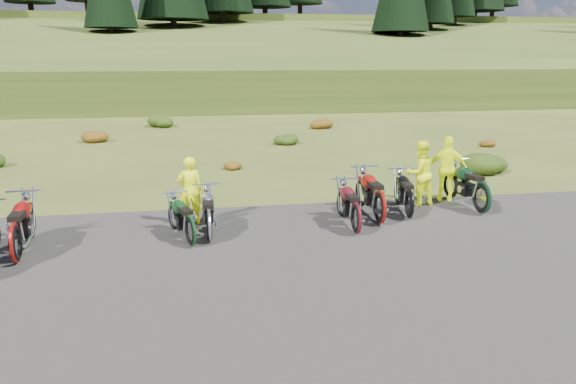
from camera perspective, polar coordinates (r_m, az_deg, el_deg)
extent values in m
plane|color=#394918|center=(11.48, -0.27, -6.71)|extent=(300.00, 300.00, 0.00)
cube|color=black|center=(9.67, 1.79, -10.81)|extent=(20.00, 12.00, 0.04)
cube|color=#304416|center=(120.68, -9.40, 11.74)|extent=(300.00, 90.00, 9.17)
cylinder|color=black|center=(82.05, -24.63, 16.44)|extent=(0.70, 0.70, 2.20)
cylinder|color=black|center=(86.83, -19.69, 17.19)|extent=(0.70, 0.70, 2.20)
cylinder|color=black|center=(61.04, -17.41, 14.78)|extent=(0.70, 0.70, 2.20)
cylinder|color=black|center=(66.67, -11.53, 16.02)|extent=(0.70, 0.70, 2.20)
cylinder|color=black|center=(72.87, -6.55, 16.94)|extent=(0.70, 0.70, 2.20)
cylinder|color=black|center=(79.51, -2.34, 17.61)|extent=(0.70, 0.70, 2.20)
cylinder|color=black|center=(86.48, 1.23, 17.97)|extent=(0.70, 0.70, 2.20)
cylinder|color=black|center=(63.84, 11.26, 14.89)|extent=(0.70, 0.70, 2.20)
cylinder|color=black|center=(71.70, 14.17, 15.56)|extent=(0.70, 0.70, 2.20)
cylinder|color=black|center=(79.71, 16.51, 16.06)|extent=(0.70, 0.70, 2.20)
cylinder|color=black|center=(87.83, 18.42, 16.46)|extent=(0.70, 0.70, 2.20)
cylinder|color=black|center=(96.02, 20.02, 16.77)|extent=(0.70, 0.70, 2.20)
ellipsoid|color=maroon|center=(27.79, -19.13, 5.53)|extent=(1.30, 1.30, 0.77)
ellipsoid|color=#1F370D|center=(32.73, -12.70, 7.24)|extent=(1.56, 1.56, 0.92)
ellipsoid|color=maroon|center=(20.21, -5.85, 2.92)|extent=(0.77, 0.77, 0.45)
ellipsoid|color=#1F370D|center=(25.74, -0.29, 5.51)|extent=(1.03, 1.03, 0.61)
ellipsoid|color=maroon|center=(31.46, 3.30, 7.16)|extent=(1.30, 1.30, 0.77)
ellipsoid|color=#1F370D|center=(20.70, 19.43, 3.11)|extent=(1.56, 1.56, 0.92)
ellipsoid|color=maroon|center=(26.70, 19.32, 4.87)|extent=(0.77, 0.77, 0.45)
imported|color=#E8F90D|center=(13.65, -9.93, 0.04)|extent=(0.64, 0.46, 1.65)
imported|color=#E8F90D|center=(15.53, 13.22, 1.78)|extent=(0.99, 0.85, 1.77)
imported|color=#E8F90D|center=(16.17, 15.89, 2.17)|extent=(1.15, 0.79, 1.82)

